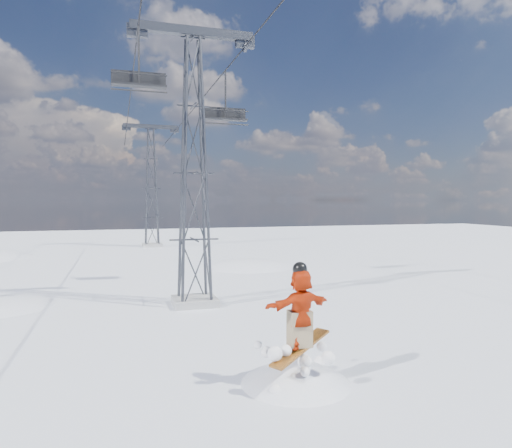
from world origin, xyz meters
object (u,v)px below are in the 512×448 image
object	(u,v)px
lift_tower_far	(152,189)
snowboarder_jump	(295,448)
lift_chair_near	(139,80)
lift_tower_near	(194,174)

from	to	relation	value
lift_tower_far	snowboarder_jump	bearing A→B (deg)	-88.31
lift_tower_far	lift_chair_near	xyz separation A→B (m)	(-2.20, -26.10, 3.39)
lift_tower_near	snowboarder_jump	distance (m)	11.40
lift_tower_near	lift_tower_far	world-z (taller)	same
lift_tower_near	snowboarder_jump	world-z (taller)	lift_tower_near
snowboarder_jump	lift_tower_far	bearing A→B (deg)	91.69
lift_chair_near	lift_tower_far	bearing A→B (deg)	85.18
lift_tower_near	lift_chair_near	distance (m)	4.19
lift_tower_near	snowboarder_jump	xyz separation A→B (m)	(1.00, -8.88, -7.08)
lift_tower_near	snowboarder_jump	size ratio (longest dim) A/B	1.65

